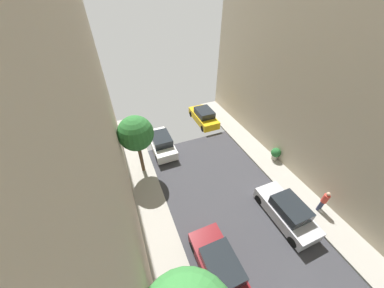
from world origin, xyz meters
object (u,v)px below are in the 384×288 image
Objects in this scene: parked_car_left_2 at (220,267)px; pedestrian at (324,201)px; potted_plant_0 at (121,132)px; parked_car_right_4 at (204,116)px; street_tree_0 at (136,134)px; parked_car_right_3 at (287,211)px; potted_plant_4 at (276,153)px; parked_car_left_3 at (161,143)px.

pedestrian is at bearing 5.38° from parked_car_left_2.
pedestrian is at bearing -50.48° from potted_plant_0.
parked_car_right_4 is at bearing -4.09° from potted_plant_0.
street_tree_0 reaches higher than parked_car_right_4.
parked_car_left_2 and parked_car_right_4 have the same top height.
parked_car_right_3 is 1.00× the size of parked_car_right_4.
potted_plant_4 is at bearing 34.40° from parked_car_left_2.
street_tree_0 reaches higher than parked_car_right_3.
street_tree_0 reaches higher than parked_car_left_3.
parked_car_left_3 is at bearing 44.43° from street_tree_0.
parked_car_right_3 is at bearing 170.02° from pedestrian.
parked_car_left_3 is at bearing 128.09° from pedestrian.
potted_plant_0 is at bearing 144.31° from potted_plant_4.
street_tree_0 is at bearing 134.79° from parked_car_right_3.
potted_plant_0 is 14.18m from potted_plant_4.
street_tree_0 reaches higher than potted_plant_0.
street_tree_0 is 6.20m from potted_plant_0.
parked_car_right_3 is at bearing -60.71° from parked_car_left_3.
parked_car_right_4 is 0.86× the size of street_tree_0.
parked_car_right_4 is 4.36× the size of potted_plant_0.
parked_car_right_3 is at bearing -45.21° from street_tree_0.
parked_car_left_2 is at bearing -77.61° from potted_plant_0.
pedestrian is 5.07m from potted_plant_4.
potted_plant_4 is at bearing -68.41° from parked_car_right_4.
parked_car_left_3 is 1.00× the size of parked_car_right_3.
parked_car_right_3 is 4.36× the size of potted_plant_0.
pedestrian is (7.89, 0.74, 0.35)m from parked_car_left_2.
potted_plant_4 is (3.03, 4.59, 0.04)m from parked_car_right_3.
street_tree_0 is 5.05× the size of potted_plant_0.
parked_car_right_4 is 12.94m from pedestrian.
parked_car_right_3 is 3.87× the size of potted_plant_4.
parked_car_left_2 is 0.86× the size of street_tree_0.
potted_plant_4 reaches higher than potted_plant_0.
parked_car_right_3 is (5.40, -9.63, 0.00)m from parked_car_left_3.
parked_car_left_3 is 4.48m from potted_plant_0.
street_tree_0 is at bearing -79.52° from potted_plant_0.
parked_car_right_4 is (0.00, 12.26, 0.00)m from parked_car_right_3.
pedestrian is (7.89, -10.06, 0.35)m from parked_car_left_3.
potted_plant_4 is (10.54, -2.97, -2.98)m from street_tree_0.
parked_car_right_3 is 0.86× the size of street_tree_0.
potted_plant_4 is at bearing -30.83° from parked_car_left_3.
street_tree_0 is at bearing 164.27° from potted_plant_4.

